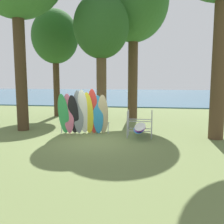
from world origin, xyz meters
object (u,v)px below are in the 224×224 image
object	(u,v)px
leaning_board_pile	(83,114)
board_storage_rack	(140,127)
tree_far_left_back	(101,29)
tree_mid_behind	(55,38)
tree_far_right_back	(134,3)

from	to	relation	value
leaning_board_pile	board_storage_rack	world-z (taller)	leaning_board_pile
tree_far_left_back	board_storage_rack	bearing A→B (deg)	-50.20
tree_mid_behind	tree_far_left_back	world-z (taller)	tree_mid_behind
tree_mid_behind	tree_far_right_back	xyz separation A→B (m)	(5.51, -0.54, 1.95)
tree_mid_behind	leaning_board_pile	bearing A→B (deg)	-58.06
tree_mid_behind	board_storage_rack	xyz separation A→B (m)	(6.22, -5.75, -5.08)
leaning_board_pile	board_storage_rack	xyz separation A→B (m)	(2.75, -0.18, -0.56)
tree_far_left_back	leaning_board_pile	world-z (taller)	tree_far_left_back
tree_far_right_back	tree_mid_behind	bearing A→B (deg)	174.43
tree_mid_behind	tree_far_right_back	bearing A→B (deg)	-5.57
leaning_board_pile	tree_far_right_back	bearing A→B (deg)	67.97
board_storage_rack	tree_far_left_back	bearing A→B (deg)	129.80
tree_far_left_back	leaning_board_pile	xyz separation A→B (m)	(-0.39, -2.66, -4.47)
leaning_board_pile	tree_mid_behind	bearing A→B (deg)	121.94
tree_mid_behind	tree_far_left_back	xyz separation A→B (m)	(3.86, -2.91, -0.05)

